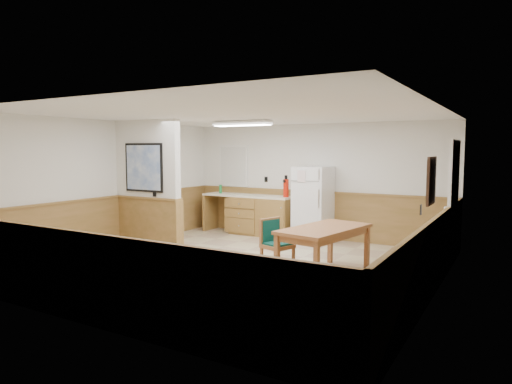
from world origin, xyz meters
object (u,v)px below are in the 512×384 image
Objects in this scene: soap_bottle at (221,189)px; dining_table at (324,233)px; fire_extinguisher at (286,187)px; dining_chair at (274,241)px; refrigerator at (313,204)px; dining_bench at (418,263)px.

dining_table is at bearing -33.87° from soap_bottle.
fire_extinguisher is 2.35× the size of soap_bottle.
dining_chair is at bearing -42.68° from soap_bottle.
dining_chair is 4.15× the size of soap_bottle.
refrigerator reaches higher than dining_bench.
dining_bench is at bearing -25.26° from soap_bottle.
soap_bottle is at bearing 162.69° from fire_extinguisher.
dining_chair is at bearing -172.21° from dining_bench.
fire_extinguisher is (-0.66, 0.03, 0.32)m from refrigerator.
dining_table is at bearing -69.92° from fire_extinguisher.
refrigerator reaches higher than dining_table.
dining_table is 3.11m from fire_extinguisher.
dining_table is at bearing -61.10° from refrigerator.
fire_extinguisher reaches higher than dining_chair.
dining_chair is at bearing -84.84° from fire_extinguisher.
dining_table is 1.41m from dining_bench.
dining_chair reaches higher than dining_bench.
soap_bottle reaches higher than dining_bench.
dining_chair reaches higher than dining_table.
fire_extinguisher is at bearing 137.80° from dining_table.
fire_extinguisher is (-1.10, 2.62, 0.62)m from dining_chair.
dining_bench is 2.17m from dining_chair.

